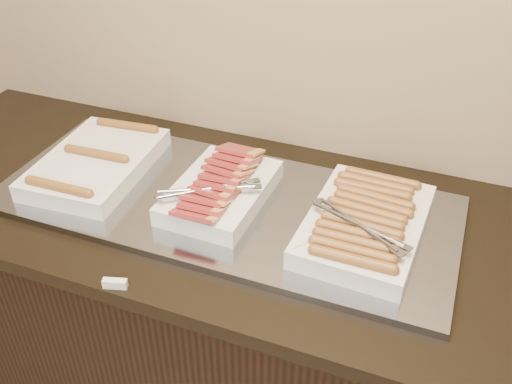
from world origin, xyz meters
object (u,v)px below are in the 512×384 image
Objects in this scene: dish_center at (220,189)px; counter at (228,322)px; dish_left at (97,163)px; dish_right at (365,223)px; warming_tray at (223,203)px.

counter is at bearing 48.39° from dish_center.
counter is 4.96× the size of dish_left.
counter is at bearing -177.69° from dish_right.
warming_tray is at bearing 35.69° from dish_center.
warming_tray is 0.05m from dish_center.
dish_center is at bearing -177.03° from dish_right.
counter is at bearing 180.00° from warming_tray.
warming_tray is (0.00, 0.00, 0.46)m from counter.
warming_tray is at bearing 0.00° from counter.
counter is 0.63m from dish_left.
dish_left is 0.38m from dish_center.
dish_right reaches higher than warming_tray.
counter is at bearing -3.53° from dish_left.
dish_right reaches higher than dish_left.
counter is 5.82× the size of dish_center.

